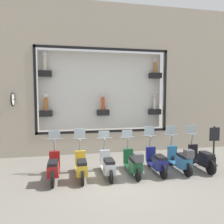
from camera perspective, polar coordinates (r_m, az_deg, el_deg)
ground_plane at (r=7.95m, az=2.12°, el=-16.92°), size 120.00×120.00×0.00m
building_facade at (r=10.97m, az=-2.30°, el=8.80°), size 1.24×36.00×7.34m
scooter_black_0 at (r=9.33m, az=22.43°, el=-11.13°), size 1.81×0.61×1.64m
scooter_teal_1 at (r=8.79m, az=17.53°, el=-11.74°), size 1.80×0.61×1.63m
scooter_navy_2 at (r=8.46m, az=11.66°, el=-12.55°), size 1.80×0.60×1.65m
scooter_green_3 at (r=8.08m, az=5.64°, el=-13.15°), size 1.79×0.60×1.53m
scooter_silver_4 at (r=7.95m, az=-1.11°, el=-13.77°), size 1.79×0.60×1.52m
scooter_yellow_5 at (r=7.84m, az=-8.02°, el=-13.94°), size 1.80×0.60×1.65m
scooter_red_6 at (r=7.85m, az=-15.01°, el=-13.89°), size 1.81×0.61×1.61m
shop_sign_post at (r=9.97m, az=25.10°, el=-7.67°), size 0.36×0.45×1.63m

